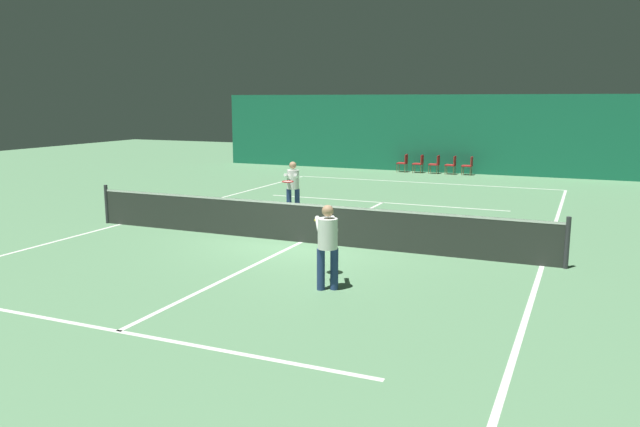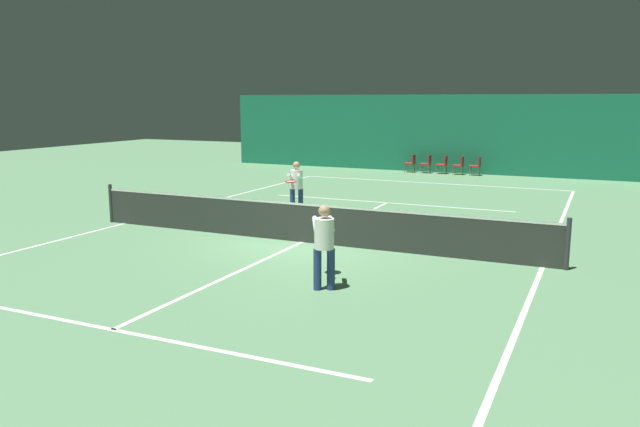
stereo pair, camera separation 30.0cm
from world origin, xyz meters
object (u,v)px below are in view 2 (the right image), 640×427
(courtside_chair_3, at_px, (460,164))
(player_far, at_px, (296,184))
(courtside_chair_1, at_px, (427,163))
(courtside_chair_4, at_px, (477,165))
(courtside_chair_0, at_px, (411,162))
(courtside_chair_2, at_px, (443,163))
(player_near, at_px, (324,240))
(tennis_net, at_px, (302,221))

(courtside_chair_3, bearing_deg, player_far, -10.41)
(player_far, distance_m, courtside_chair_3, 12.35)
(courtside_chair_1, xyz_separation_m, courtside_chair_4, (2.29, 0.00, 0.00))
(courtside_chair_0, height_order, courtside_chair_3, same)
(courtside_chair_2, height_order, courtside_chair_4, same)
(player_near, height_order, courtside_chair_1, player_near)
(courtside_chair_1, bearing_deg, player_near, 9.48)
(tennis_net, bearing_deg, courtside_chair_2, 91.12)
(courtside_chair_2, bearing_deg, courtside_chair_1, -90.00)
(player_near, bearing_deg, courtside_chair_0, -16.79)
(player_far, bearing_deg, tennis_net, 11.78)
(player_near, height_order, courtside_chair_2, player_near)
(player_far, relative_size, courtside_chair_0, 1.89)
(tennis_net, relative_size, player_far, 7.56)
(courtside_chair_0, distance_m, courtside_chair_1, 0.76)
(courtside_chair_1, distance_m, courtside_chair_3, 1.53)
(courtside_chair_1, bearing_deg, courtside_chair_2, 90.00)
(player_near, distance_m, player_far, 7.44)
(courtside_chair_0, bearing_deg, courtside_chair_3, 90.00)
(tennis_net, relative_size, courtside_chair_2, 14.29)
(courtside_chair_1, height_order, courtside_chair_2, same)
(player_near, xyz_separation_m, player_far, (-3.80, 6.40, 0.02))
(courtside_chair_3, bearing_deg, courtside_chair_2, -90.00)
(tennis_net, height_order, courtside_chair_3, tennis_net)
(player_near, height_order, courtside_chair_0, player_near)
(courtside_chair_3, relative_size, courtside_chair_4, 1.00)
(player_far, xyz_separation_m, courtside_chair_2, (1.47, 12.14, -0.44))
(courtside_chair_4, bearing_deg, courtside_chair_1, -90.00)
(courtside_chair_4, bearing_deg, player_near, 2.49)
(courtside_chair_3, bearing_deg, courtside_chair_1, -90.00)
(courtside_chair_0, bearing_deg, player_near, 11.75)
(player_near, relative_size, courtside_chair_4, 1.85)
(tennis_net, distance_m, courtside_chair_1, 15.36)
(player_far, height_order, courtside_chair_2, player_far)
(courtside_chair_0, xyz_separation_m, courtside_chair_1, (0.76, 0.00, 0.00))
(player_near, xyz_separation_m, courtside_chair_0, (-3.86, 18.54, -0.42))
(tennis_net, bearing_deg, player_far, 118.97)
(player_far, distance_m, courtside_chair_0, 12.14)
(courtside_chair_0, distance_m, courtside_chair_3, 2.29)
(player_far, height_order, courtside_chair_0, player_far)
(courtside_chair_0, relative_size, courtside_chair_2, 1.00)
(tennis_net, height_order, courtside_chair_4, tennis_net)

